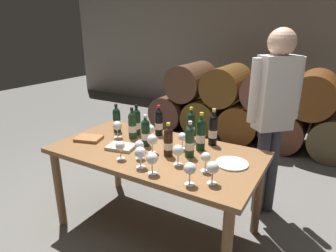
# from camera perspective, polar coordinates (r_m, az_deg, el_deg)

# --- Properties ---
(ground_plane) EXTENTS (14.00, 14.00, 0.00)m
(ground_plane) POSITION_cam_1_polar(r_m,az_deg,el_deg) (2.77, -2.23, -19.35)
(ground_plane) COLOR #66635E
(cellar_back_wall) EXTENTS (10.00, 0.24, 2.80)m
(cellar_back_wall) POSITION_cam_1_polar(r_m,az_deg,el_deg) (6.14, 20.02, 14.91)
(cellar_back_wall) COLOR gray
(cellar_back_wall) RESTS_ON ground_plane
(barrel_stack) EXTENTS (3.12, 0.90, 1.15)m
(barrel_stack) POSITION_cam_1_polar(r_m,az_deg,el_deg) (4.72, 15.00, 3.91)
(barrel_stack) COLOR #522E24
(barrel_stack) RESTS_ON ground_plane
(dining_table) EXTENTS (1.70, 0.90, 0.76)m
(dining_table) POSITION_cam_1_polar(r_m,az_deg,el_deg) (2.41, -2.43, -6.77)
(dining_table) COLOR brown
(dining_table) RESTS_ON ground_plane
(wine_bottle_0) EXTENTS (0.07, 0.07, 0.30)m
(wine_bottle_0) POSITION_cam_1_polar(r_m,az_deg,el_deg) (2.55, 4.51, 0.01)
(wine_bottle_0) COLOR black
(wine_bottle_0) RESTS_ON dining_table
(wine_bottle_1) EXTENTS (0.07, 0.07, 0.32)m
(wine_bottle_1) POSITION_cam_1_polar(r_m,az_deg,el_deg) (2.34, 6.49, -1.61)
(wine_bottle_1) COLOR black
(wine_bottle_1) RESTS_ON dining_table
(wine_bottle_2) EXTENTS (0.07, 0.07, 0.27)m
(wine_bottle_2) POSITION_cam_1_polar(r_m,az_deg,el_deg) (2.43, -4.45, -1.25)
(wine_bottle_2) COLOR black
(wine_bottle_2) RESTS_ON dining_table
(wine_bottle_3) EXTENTS (0.07, 0.07, 0.29)m
(wine_bottle_3) POSITION_cam_1_polar(r_m,az_deg,el_deg) (2.66, -1.83, 0.76)
(wine_bottle_3) COLOR black
(wine_bottle_3) RESTS_ON dining_table
(wine_bottle_4) EXTENTS (0.07, 0.07, 0.32)m
(wine_bottle_4) POSITION_cam_1_polar(r_m,az_deg,el_deg) (2.46, 8.87, -0.69)
(wine_bottle_4) COLOR black
(wine_bottle_4) RESTS_ON dining_table
(wine_bottle_5) EXTENTS (0.07, 0.07, 0.29)m
(wine_bottle_5) POSITION_cam_1_polar(r_m,az_deg,el_deg) (2.60, -7.05, 0.20)
(wine_bottle_5) COLOR #19381E
(wine_bottle_5) RESTS_ON dining_table
(wine_bottle_6) EXTENTS (0.07, 0.07, 0.29)m
(wine_bottle_6) POSITION_cam_1_polar(r_m,az_deg,el_deg) (2.22, 4.31, -3.06)
(wine_bottle_6) COLOR #19381E
(wine_bottle_6) RESTS_ON dining_table
(wine_bottle_7) EXTENTS (0.07, 0.07, 0.27)m
(wine_bottle_7) POSITION_cam_1_polar(r_m,az_deg,el_deg) (2.79, -10.08, 1.23)
(wine_bottle_7) COLOR black
(wine_bottle_7) RESTS_ON dining_table
(wine_bottle_8) EXTENTS (0.07, 0.07, 0.27)m
(wine_bottle_8) POSITION_cam_1_polar(r_m,az_deg,el_deg) (2.23, 0.04, -3.08)
(wine_bottle_8) COLOR black
(wine_bottle_8) RESTS_ON dining_table
(wine_bottle_9) EXTENTS (0.07, 0.07, 0.29)m
(wine_bottle_9) POSITION_cam_1_polar(r_m,az_deg,el_deg) (2.69, -6.20, 0.84)
(wine_bottle_9) COLOR black
(wine_bottle_9) RESTS_ON dining_table
(wine_glass_0) EXTENTS (0.07, 0.07, 0.15)m
(wine_glass_0) POSITION_cam_1_polar(r_m,az_deg,el_deg) (2.19, -5.69, -3.93)
(wine_glass_0) COLOR white
(wine_glass_0) RESTS_ON dining_table
(wine_glass_1) EXTENTS (0.07, 0.07, 0.15)m
(wine_glass_1) POSITION_cam_1_polar(r_m,az_deg,el_deg) (2.35, 2.84, -2.28)
(wine_glass_1) COLOR white
(wine_glass_1) RESTS_ON dining_table
(wine_glass_2) EXTENTS (0.07, 0.07, 0.14)m
(wine_glass_2) POSITION_cam_1_polar(r_m,az_deg,el_deg) (2.01, 7.44, -6.27)
(wine_glass_2) COLOR white
(wine_glass_2) RESTS_ON dining_table
(wine_glass_3) EXTENTS (0.08, 0.08, 0.16)m
(wine_glass_3) POSITION_cam_1_polar(r_m,az_deg,el_deg) (2.63, -9.99, -0.01)
(wine_glass_3) COLOR white
(wine_glass_3) RESTS_ON dining_table
(wine_glass_4) EXTENTS (0.08, 0.08, 0.15)m
(wine_glass_4) POSITION_cam_1_polar(r_m,az_deg,el_deg) (1.84, 4.33, -8.52)
(wine_glass_4) COLOR white
(wine_glass_4) RESTS_ON dining_table
(wine_glass_5) EXTENTS (0.08, 0.08, 0.16)m
(wine_glass_5) POSITION_cam_1_polar(r_m,az_deg,el_deg) (1.86, 8.81, -8.23)
(wine_glass_5) COLOR white
(wine_glass_5) RESTS_ON dining_table
(wine_glass_6) EXTENTS (0.08, 0.08, 0.16)m
(wine_glass_6) POSITION_cam_1_polar(r_m,az_deg,el_deg) (2.28, -3.13, -2.80)
(wine_glass_6) COLOR white
(wine_glass_6) RESTS_ON dining_table
(wine_glass_7) EXTENTS (0.08, 0.08, 0.16)m
(wine_glass_7) POSITION_cam_1_polar(r_m,az_deg,el_deg) (1.96, -3.17, -6.55)
(wine_glass_7) COLOR white
(wine_glass_7) RESTS_ON dining_table
(wine_glass_8) EXTENTS (0.07, 0.07, 0.15)m
(wine_glass_8) POSITION_cam_1_polar(r_m,az_deg,el_deg) (2.20, -9.41, -4.01)
(wine_glass_8) COLOR white
(wine_glass_8) RESTS_ON dining_table
(wine_glass_9) EXTENTS (0.08, 0.08, 0.15)m
(wine_glass_9) POSITION_cam_1_polar(r_m,az_deg,el_deg) (2.52, -3.49, -0.70)
(wine_glass_9) COLOR white
(wine_glass_9) RESTS_ON dining_table
(wine_glass_10) EXTENTS (0.08, 0.08, 0.16)m
(wine_glass_10) POSITION_cam_1_polar(r_m,az_deg,el_deg) (2.09, 2.00, -4.93)
(wine_glass_10) COLOR white
(wine_glass_10) RESTS_ON dining_table
(wine_glass_11) EXTENTS (0.08, 0.08, 0.16)m
(wine_glass_11) POSITION_cam_1_polar(r_m,az_deg,el_deg) (2.06, -5.48, -5.34)
(wine_glass_11) COLOR white
(wine_glass_11) RESTS_ON dining_table
(tasting_notebook) EXTENTS (0.25, 0.20, 0.03)m
(tasting_notebook) POSITION_cam_1_polar(r_m,az_deg,el_deg) (2.43, -9.26, -4.11)
(tasting_notebook) COLOR #B2A893
(tasting_notebook) RESTS_ON dining_table
(leather_ledger) EXTENTS (0.26, 0.22, 0.03)m
(leather_ledger) POSITION_cam_1_polar(r_m,az_deg,el_deg) (2.67, -15.35, -2.41)
(leather_ledger) COLOR #936038
(leather_ledger) RESTS_ON dining_table
(serving_plate) EXTENTS (0.24, 0.24, 0.01)m
(serving_plate) POSITION_cam_1_polar(r_m,az_deg,el_deg) (2.18, 12.50, -7.25)
(serving_plate) COLOR white
(serving_plate) RESTS_ON dining_table
(sommelier_presenting) EXTENTS (0.37, 0.37, 1.72)m
(sommelier_presenting) POSITION_cam_1_polar(r_m,az_deg,el_deg) (2.69, 20.15, 3.34)
(sommelier_presenting) COLOR #383842
(sommelier_presenting) RESTS_ON ground_plane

